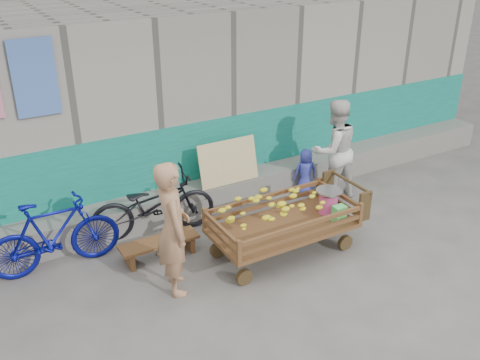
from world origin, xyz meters
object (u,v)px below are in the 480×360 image
bicycle_blue (54,235)px  banana_cart (281,215)px  vendor_man (173,228)px  bicycle_dark (153,205)px  bench (159,245)px  woman (334,150)px  child (305,172)px

bicycle_blue → banana_cart: bearing=-111.9°
banana_cart → bicycle_blue: (-2.75, 1.18, -0.11)m
banana_cart → vendor_man: bearing=179.7°
vendor_man → bicycle_dark: size_ratio=0.95×
vendor_man → banana_cart: bearing=-78.9°
bench → bicycle_dark: 0.72m
banana_cart → woman: bearing=31.0°
child → bicycle_dark: 2.68m
bench → woman: 3.27m
banana_cart → bench: banana_cart is taller
vendor_man → bicycle_dark: vendor_man is taller
banana_cart → child: (1.38, 1.31, -0.21)m
child → bicycle_blue: size_ratio=0.48×
banana_cart → bicycle_blue: 3.00m
banana_cart → woman: 2.01m
bench → child: (2.86, 0.56, 0.21)m
bicycle_dark → bench: bearing=173.2°
bench → woman: (3.19, 0.28, 0.65)m
child → bicycle_blue: 4.13m
banana_cart → bicycle_dark: bearing=133.3°
bicycle_blue → vendor_man: bearing=-133.4°
bicycle_dark → vendor_man: bearing=178.4°
bench → vendor_man: bearing=-96.2°
vendor_man → child: 3.25m
bench → vendor_man: vendor_man is taller
bicycle_blue → bicycle_dark: bearing=-80.7°
bench → vendor_man: (-0.08, -0.74, 0.67)m
banana_cart → bicycle_dark: size_ratio=1.19×
child → vendor_man: bearing=38.3°
banana_cart → bicycle_dark: bicycle_dark is taller
bicycle_dark → bicycle_blue: 1.46m
bicycle_blue → woman: bearing=-90.6°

